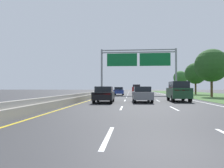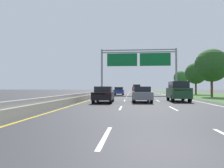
{
  "view_description": "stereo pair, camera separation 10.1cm",
  "coord_description": "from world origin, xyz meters",
  "px_view_note": "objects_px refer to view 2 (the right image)",
  "views": [
    {
      "loc": [
        -1.16,
        -4.87,
        1.47
      ],
      "look_at": [
        -4.22,
        29.51,
        2.05
      ],
      "focal_mm": 34.31,
      "sensor_mm": 36.0,
      "label": 1
    },
    {
      "loc": [
        -1.06,
        -4.86,
        1.47
      ],
      "look_at": [
        -4.22,
        29.51,
        2.05
      ],
      "focal_mm": 34.31,
      "sensor_mm": 36.0,
      "label": 2
    }
  ],
  "objects_px": {
    "pickup_truck_red": "(137,89)",
    "roadside_tree_distant": "(181,78)",
    "roadside_tree_far": "(196,73)",
    "roadside_tree_mid": "(212,65)",
    "overhead_sign_gantry": "(138,62)",
    "car_blue_left_lane_sedan": "(119,91)",
    "car_black_left_lane_sedan": "(104,94)",
    "car_grey_centre_lane_sedan": "(142,94)",
    "car_darkgreen_right_lane_suv": "(178,91)"
  },
  "relations": [
    {
      "from": "pickup_truck_red",
      "to": "roadside_tree_distant",
      "type": "xyz_separation_m",
      "value": [
        11.63,
        6.53,
        2.98
      ]
    },
    {
      "from": "roadside_tree_far",
      "to": "roadside_tree_mid",
      "type": "bearing_deg",
      "value": -95.22
    },
    {
      "from": "overhead_sign_gantry",
      "to": "roadside_tree_mid",
      "type": "bearing_deg",
      "value": -37.02
    },
    {
      "from": "car_blue_left_lane_sedan",
      "to": "roadside_tree_distant",
      "type": "bearing_deg",
      "value": -43.0
    },
    {
      "from": "pickup_truck_red",
      "to": "roadside_tree_distant",
      "type": "relative_size",
      "value": 0.93
    },
    {
      "from": "car_black_left_lane_sedan",
      "to": "car_grey_centre_lane_sedan",
      "type": "xyz_separation_m",
      "value": [
        3.73,
        0.92,
        0.0
      ]
    },
    {
      "from": "overhead_sign_gantry",
      "to": "car_black_left_lane_sedan",
      "type": "bearing_deg",
      "value": -100.53
    },
    {
      "from": "car_blue_left_lane_sedan",
      "to": "roadside_tree_far",
      "type": "distance_m",
      "value": 17.06
    },
    {
      "from": "overhead_sign_gantry",
      "to": "roadside_tree_mid",
      "type": "relative_size",
      "value": 2.02
    },
    {
      "from": "car_black_left_lane_sedan",
      "to": "car_darkgreen_right_lane_suv",
      "type": "relative_size",
      "value": 0.94
    },
    {
      "from": "roadside_tree_distant",
      "to": "overhead_sign_gantry",
      "type": "bearing_deg",
      "value": -127.65
    },
    {
      "from": "car_darkgreen_right_lane_suv",
      "to": "roadside_tree_distant",
      "type": "height_order",
      "value": "roadside_tree_distant"
    },
    {
      "from": "car_black_left_lane_sedan",
      "to": "roadside_tree_distant",
      "type": "relative_size",
      "value": 0.76
    },
    {
      "from": "car_black_left_lane_sedan",
      "to": "roadside_tree_mid",
      "type": "relative_size",
      "value": 0.6
    },
    {
      "from": "pickup_truck_red",
      "to": "car_darkgreen_right_lane_suv",
      "type": "bearing_deg",
      "value": -170.83
    },
    {
      "from": "overhead_sign_gantry",
      "to": "roadside_tree_mid",
      "type": "distance_m",
      "value": 13.88
    },
    {
      "from": "car_blue_left_lane_sedan",
      "to": "car_grey_centre_lane_sedan",
      "type": "bearing_deg",
      "value": -169.73
    },
    {
      "from": "overhead_sign_gantry",
      "to": "pickup_truck_red",
      "type": "height_order",
      "value": "overhead_sign_gantry"
    },
    {
      "from": "roadside_tree_distant",
      "to": "roadside_tree_far",
      "type": "bearing_deg",
      "value": -86.76
    },
    {
      "from": "car_blue_left_lane_sedan",
      "to": "roadside_tree_mid",
      "type": "height_order",
      "value": "roadside_tree_mid"
    },
    {
      "from": "car_darkgreen_right_lane_suv",
      "to": "roadside_tree_mid",
      "type": "distance_m",
      "value": 13.9
    },
    {
      "from": "roadside_tree_distant",
      "to": "car_darkgreen_right_lane_suv",
      "type": "bearing_deg",
      "value": -103.0
    },
    {
      "from": "car_grey_centre_lane_sedan",
      "to": "car_blue_left_lane_sedan",
      "type": "relative_size",
      "value": 1.01
    },
    {
      "from": "car_black_left_lane_sedan",
      "to": "car_darkgreen_right_lane_suv",
      "type": "distance_m",
      "value": 8.05
    },
    {
      "from": "car_blue_left_lane_sedan",
      "to": "roadside_tree_far",
      "type": "xyz_separation_m",
      "value": [
        15.9,
        5.02,
        3.64
      ]
    },
    {
      "from": "roadside_tree_mid",
      "to": "roadside_tree_far",
      "type": "relative_size",
      "value": 1.12
    },
    {
      "from": "roadside_tree_mid",
      "to": "roadside_tree_distant",
      "type": "relative_size",
      "value": 1.27
    },
    {
      "from": "pickup_truck_red",
      "to": "roadside_tree_far",
      "type": "relative_size",
      "value": 0.82
    },
    {
      "from": "pickup_truck_red",
      "to": "roadside_tree_distant",
      "type": "height_order",
      "value": "roadside_tree_distant"
    },
    {
      "from": "car_darkgreen_right_lane_suv",
      "to": "car_blue_left_lane_sedan",
      "type": "distance_m",
      "value": 19.55
    },
    {
      "from": "roadside_tree_distant",
      "to": "roadside_tree_mid",
      "type": "bearing_deg",
      "value": -91.15
    },
    {
      "from": "pickup_truck_red",
      "to": "roadside_tree_distant",
      "type": "distance_m",
      "value": 13.67
    },
    {
      "from": "car_darkgreen_right_lane_suv",
      "to": "car_blue_left_lane_sedan",
      "type": "height_order",
      "value": "car_darkgreen_right_lane_suv"
    },
    {
      "from": "car_darkgreen_right_lane_suv",
      "to": "car_blue_left_lane_sedan",
      "type": "xyz_separation_m",
      "value": [
        -7.36,
        18.11,
        -0.28
      ]
    },
    {
      "from": "roadside_tree_mid",
      "to": "car_black_left_lane_sedan",
      "type": "bearing_deg",
      "value": -137.9
    },
    {
      "from": "pickup_truck_red",
      "to": "car_darkgreen_right_lane_suv",
      "type": "height_order",
      "value": "pickup_truck_red"
    },
    {
      "from": "car_darkgreen_right_lane_suv",
      "to": "roadside_tree_distant",
      "type": "xyz_separation_m",
      "value": [
        7.91,
        34.27,
        2.96
      ]
    },
    {
      "from": "car_grey_centre_lane_sedan",
      "to": "pickup_truck_red",
      "type": "bearing_deg",
      "value": -1.83
    },
    {
      "from": "overhead_sign_gantry",
      "to": "roadside_tree_distant",
      "type": "xyz_separation_m",
      "value": [
        11.47,
        14.87,
        -2.51
      ]
    },
    {
      "from": "overhead_sign_gantry",
      "to": "roadside_tree_mid",
      "type": "height_order",
      "value": "overhead_sign_gantry"
    },
    {
      "from": "pickup_truck_red",
      "to": "car_grey_centre_lane_sedan",
      "type": "bearing_deg",
      "value": -178.85
    },
    {
      "from": "car_darkgreen_right_lane_suv",
      "to": "overhead_sign_gantry",
      "type": "bearing_deg",
      "value": 11.86
    },
    {
      "from": "roadside_tree_far",
      "to": "roadside_tree_distant",
      "type": "distance_m",
      "value": 11.17
    },
    {
      "from": "pickup_truck_red",
      "to": "car_blue_left_lane_sedan",
      "type": "xyz_separation_m",
      "value": [
        -3.63,
        -9.63,
        -0.26
      ]
    },
    {
      "from": "overhead_sign_gantry",
      "to": "car_black_left_lane_sedan",
      "type": "height_order",
      "value": "overhead_sign_gantry"
    },
    {
      "from": "car_grey_centre_lane_sedan",
      "to": "roadside_tree_far",
      "type": "bearing_deg",
      "value": -28.19
    },
    {
      "from": "car_black_left_lane_sedan",
      "to": "pickup_truck_red",
      "type": "bearing_deg",
      "value": -8.81
    },
    {
      "from": "pickup_truck_red",
      "to": "car_black_left_lane_sedan",
      "type": "height_order",
      "value": "pickup_truck_red"
    },
    {
      "from": "overhead_sign_gantry",
      "to": "car_darkgreen_right_lane_suv",
      "type": "distance_m",
      "value": 20.47
    },
    {
      "from": "car_blue_left_lane_sedan",
      "to": "roadside_tree_mid",
      "type": "xyz_separation_m",
      "value": [
        14.8,
        -7.0,
        4.09
      ]
    }
  ]
}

